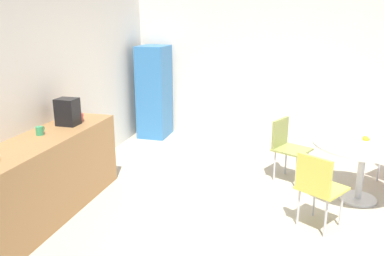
% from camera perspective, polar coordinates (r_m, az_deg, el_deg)
% --- Properties ---
extents(ground_plane, '(6.00, 6.00, 0.00)m').
position_cam_1_polar(ground_plane, '(4.57, 14.26, -12.71)').
color(ground_plane, '#B2A893').
extents(wall_back, '(6.00, 0.10, 2.60)m').
position_cam_1_polar(wall_back, '(5.08, -20.78, 5.25)').
color(wall_back, silver).
rests_on(wall_back, ground_plane).
extents(wall_side_right, '(0.10, 6.00, 2.60)m').
position_cam_1_polar(wall_side_right, '(7.08, 15.72, 8.52)').
color(wall_side_right, silver).
rests_on(wall_side_right, ground_plane).
extents(counter_block, '(2.30, 0.60, 0.90)m').
position_cam_1_polar(counter_block, '(4.61, -20.78, -6.83)').
color(counter_block, '#9E7042').
rests_on(counter_block, ground_plane).
extents(locker_cabinet, '(0.60, 0.50, 1.64)m').
position_cam_1_polar(locker_cabinet, '(7.17, -5.47, 5.25)').
color(locker_cabinet, '#3372B2').
rests_on(locker_cabinet, ground_plane).
extents(round_table, '(1.16, 1.16, 0.72)m').
position_cam_1_polar(round_table, '(5.04, 23.56, -3.37)').
color(round_table, silver).
rests_on(round_table, ground_plane).
extents(chair_olive, '(0.56, 0.56, 0.83)m').
position_cam_1_polar(chair_olive, '(5.42, 13.44, -2.00)').
color(chair_olive, silver).
rests_on(chair_olive, ground_plane).
extents(chair_yellow, '(0.58, 0.58, 0.83)m').
position_cam_1_polar(chair_yellow, '(4.22, 17.73, -7.62)').
color(chair_yellow, silver).
rests_on(chair_yellow, ground_plane).
extents(fruit_bowl, '(0.22, 0.22, 0.11)m').
position_cam_1_polar(fruit_bowl, '(4.92, 23.99, -1.83)').
color(fruit_bowl, silver).
rests_on(fruit_bowl, round_table).
extents(mug_white, '(0.13, 0.08, 0.09)m').
position_cam_1_polar(mug_white, '(4.60, -21.20, -0.37)').
color(mug_white, '#338C59').
rests_on(mug_white, counter_block).
extents(mug_green, '(0.13, 0.08, 0.09)m').
position_cam_1_polar(mug_green, '(5.06, -15.96, 1.56)').
color(mug_green, '#D84C4C').
rests_on(mug_green, counter_block).
extents(coffee_maker, '(0.20, 0.24, 0.32)m').
position_cam_1_polar(coffee_maker, '(4.88, -17.59, 2.25)').
color(coffee_maker, black).
rests_on(coffee_maker, counter_block).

